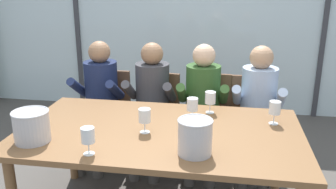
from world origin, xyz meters
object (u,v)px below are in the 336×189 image
ice_bucket_primary (195,136)px  ice_bucket_secondary (31,126)px  person_charcoal_jacket (151,98)px  wine_glass_by_right_taster (210,99)px  chair_left_of_center (156,111)px  wine_glass_by_left_taster (275,108)px  person_pale_blue_shirt (258,104)px  person_olive_shirt (202,101)px  person_navy_polo (99,95)px  chair_right_of_center (253,116)px  wine_glass_center_pour (192,105)px  dining_table (160,138)px  wine_glass_spare_empty (145,117)px  wine_glass_near_bucket (88,136)px  chair_near_curtain (108,108)px  chair_center (208,112)px

ice_bucket_primary → ice_bucket_secondary: ice_bucket_primary is taller
person_charcoal_jacket → wine_glass_by_right_taster: size_ratio=6.92×
wine_glass_by_right_taster → ice_bucket_secondary: bearing=-147.3°
chair_left_of_center → wine_glass_by_left_taster: (1.03, -0.72, 0.35)m
chair_left_of_center → ice_bucket_primary: 1.42m
person_charcoal_jacket → person_pale_blue_shirt: (0.99, 0.00, 0.00)m
person_olive_shirt → wine_glass_by_right_taster: (0.09, -0.44, 0.17)m
ice_bucket_primary → person_navy_polo: bearing=131.4°
ice_bucket_primary → wine_glass_by_right_taster: 0.73m
ice_bucket_primary → wine_glass_by_right_taster: size_ratio=1.29×
person_navy_polo → person_pale_blue_shirt: 1.50m
chair_right_of_center → wine_glass_center_pour: (-0.51, -0.77, 0.35)m
person_navy_polo → person_pale_blue_shirt: bearing=3.2°
dining_table → person_charcoal_jacket: bearing=106.2°
dining_table → person_charcoal_jacket: size_ratio=1.66×
wine_glass_spare_empty → wine_glass_center_pour: bearing=43.3°
person_pale_blue_shirt → wine_glass_near_bucket: bearing=-126.2°
person_charcoal_jacket → wine_glass_near_bucket: person_charcoal_jacket is taller
wine_glass_by_left_taster → wine_glass_center_pour: 0.60m
chair_near_curtain → wine_glass_center_pour: (0.92, -0.74, 0.35)m
chair_near_curtain → chair_left_of_center: same height
chair_right_of_center → wine_glass_by_left_taster: size_ratio=5.08×
person_navy_polo → person_charcoal_jacket: bearing=3.2°
person_navy_polo → wine_glass_by_right_taster: 1.19m
dining_table → wine_glass_near_bucket: wine_glass_near_bucket is taller
wine_glass_by_left_taster → wine_glass_by_right_taster: (-0.48, 0.16, -0.00)m
chair_left_of_center → wine_glass_by_right_taster: bearing=-38.2°
wine_glass_by_left_taster → wine_glass_near_bucket: size_ratio=1.00×
dining_table → ice_bucket_secondary: ice_bucket_secondary is taller
wine_glass_by_left_taster → wine_glass_by_right_taster: size_ratio=1.00×
ice_bucket_primary → person_olive_shirt: bearing=91.8°
dining_table → wine_glass_near_bucket: bearing=-129.2°
person_charcoal_jacket → wine_glass_near_bucket: bearing=-94.0°
person_navy_polo → person_olive_shirt: size_ratio=1.00×
chair_left_of_center → wine_glass_by_left_taster: size_ratio=5.08×
dining_table → chair_center: chair_center is taller
dining_table → wine_glass_center_pour: (0.21, 0.22, 0.19)m
chair_left_of_center → ice_bucket_secondary: ice_bucket_secondary is taller
chair_left_of_center → wine_glass_by_left_taster: wine_glass_by_left_taster is taller
ice_bucket_secondary → dining_table: bearing=22.2°
chair_left_of_center → chair_center: same height
person_navy_polo → chair_center: bearing=12.3°
dining_table → wine_glass_center_pour: bearing=46.3°
dining_table → person_charcoal_jacket: (-0.25, 0.84, 0.01)m
wine_glass_by_right_taster → wine_glass_spare_empty: size_ratio=1.00×
chair_near_curtain → person_charcoal_jacket: size_ratio=0.73×
person_pale_blue_shirt → ice_bucket_primary: size_ratio=5.34×
ice_bucket_primary → wine_glass_spare_empty: (-0.37, 0.27, 0.00)m
wine_glass_by_right_taster → chair_near_curtain: bearing=151.8°
ice_bucket_primary → chair_left_of_center: bearing=111.1°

